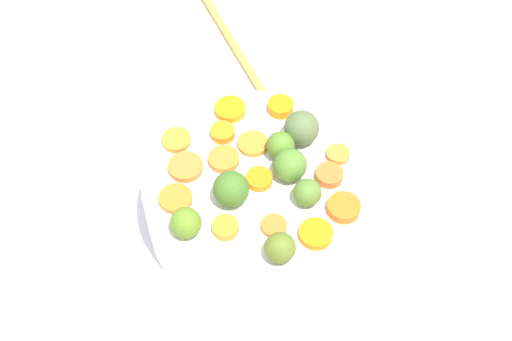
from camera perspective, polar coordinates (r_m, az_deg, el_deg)
tabletop at (r=0.87m, az=-0.04°, el=-3.30°), size 2.40×2.40×0.02m
serving_bowl_carrots at (r=0.82m, az=0.00°, el=-2.17°), size 0.25×0.25×0.09m
carrot_slice_0 at (r=0.76m, az=6.82°, el=-2.88°), size 0.05×0.05×0.01m
carrot_slice_1 at (r=0.77m, az=0.25°, el=-0.67°), size 0.03×0.03×0.01m
carrot_slice_2 at (r=0.77m, az=-6.25°, el=-2.18°), size 0.04×0.04×0.01m
carrot_slice_3 at (r=0.79m, az=-5.48°, el=0.28°), size 0.05×0.05×0.01m
carrot_slice_4 at (r=0.78m, az=5.71°, el=-0.37°), size 0.04×0.04×0.01m
carrot_slice_5 at (r=0.80m, az=6.38°, el=1.24°), size 0.03×0.03×0.01m
carrot_slice_6 at (r=0.84m, az=1.86°, el=4.98°), size 0.03×0.03×0.01m
carrot_slice_7 at (r=0.79m, az=-2.50°, el=0.88°), size 0.05×0.05×0.01m
carrot_slice_8 at (r=0.74m, az=1.40°, el=-4.31°), size 0.04×0.04×0.01m
carrot_slice_9 at (r=0.74m, az=4.66°, el=-4.92°), size 0.04×0.04×0.01m
carrot_slice_10 at (r=0.84m, az=-2.02°, el=4.76°), size 0.04×0.04×0.01m
carrot_slice_11 at (r=0.81m, az=-2.59°, el=2.96°), size 0.04×0.04×0.01m
carrot_slice_12 at (r=0.81m, az=-0.25°, el=2.09°), size 0.03×0.03×0.01m
carrot_slice_13 at (r=0.81m, az=-6.27°, el=2.23°), size 0.05×0.05×0.01m
carrot_slice_14 at (r=0.74m, az=-2.47°, el=-4.41°), size 0.04×0.04×0.01m
brussels_sprout_0 at (r=0.77m, az=2.61°, el=0.30°), size 0.04×0.04×0.04m
brussels_sprout_1 at (r=0.79m, az=1.91°, el=1.95°), size 0.03×0.03×0.03m
brussels_sprout_2 at (r=0.75m, az=4.01°, el=-1.72°), size 0.03×0.03×0.03m
brussels_sprout_3 at (r=0.73m, az=-5.47°, el=-4.05°), size 0.03×0.03×0.03m
brussels_sprout_4 at (r=0.72m, az=1.88°, el=-6.00°), size 0.03×0.03×0.03m
brussels_sprout_5 at (r=0.80m, az=3.56°, el=3.32°), size 0.04×0.04×0.04m
brussels_sprout_6 at (r=0.75m, az=-1.95°, el=-1.43°), size 0.04×0.04×0.04m
wooden_spoon at (r=1.08m, az=-3.47°, el=12.43°), size 0.24×0.24×0.01m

